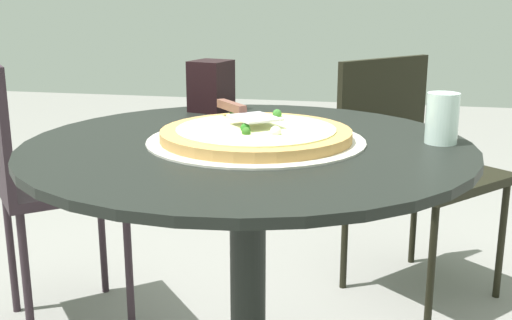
{
  "coord_description": "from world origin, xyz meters",
  "views": [
    {
      "loc": [
        -0.27,
        1.22,
        1.03
      ],
      "look_at": [
        -0.02,
        -0.01,
        0.7
      ],
      "focal_mm": 44.7,
      "sensor_mm": 36.0,
      "label": 1
    }
  ],
  "objects_px": {
    "pizza_on_tray": "(256,135)",
    "patio_chair_near": "(39,172)",
    "pizza_server": "(242,111)",
    "napkin_dispenser": "(211,86)",
    "patio_chair_corner": "(410,156)",
    "patio_table": "(248,236)",
    "drinking_cup": "(442,118)"
  },
  "relations": [
    {
      "from": "pizza_server",
      "to": "napkin_dispenser",
      "type": "bearing_deg",
      "value": -61.77
    },
    {
      "from": "napkin_dispenser",
      "to": "patio_chair_corner",
      "type": "xyz_separation_m",
      "value": [
        -0.53,
        -0.64,
        -0.32
      ]
    },
    {
      "from": "pizza_server",
      "to": "napkin_dispenser",
      "type": "distance_m",
      "value": 0.3
    },
    {
      "from": "drinking_cup",
      "to": "patio_chair_near",
      "type": "xyz_separation_m",
      "value": [
        1.13,
        -0.38,
        -0.28
      ]
    },
    {
      "from": "patio_chair_corner",
      "to": "patio_table",
      "type": "bearing_deg",
      "value": 69.87
    },
    {
      "from": "patio_chair_near",
      "to": "pizza_on_tray",
      "type": "bearing_deg",
      "value": 150.14
    },
    {
      "from": "patio_table",
      "to": "drinking_cup",
      "type": "relative_size",
      "value": 8.94
    },
    {
      "from": "patio_chair_near",
      "to": "patio_chair_corner",
      "type": "distance_m",
      "value": 1.22
    },
    {
      "from": "pizza_on_tray",
      "to": "drinking_cup",
      "type": "bearing_deg",
      "value": -170.62
    },
    {
      "from": "pizza_server",
      "to": "drinking_cup",
      "type": "xyz_separation_m",
      "value": [
        -0.41,
        -0.0,
        0.0
      ]
    },
    {
      "from": "patio_chair_near",
      "to": "pizza_server",
      "type": "bearing_deg",
      "value": 152.19
    },
    {
      "from": "pizza_server",
      "to": "napkin_dispenser",
      "type": "relative_size",
      "value": 1.5
    },
    {
      "from": "pizza_on_tray",
      "to": "patio_chair_near",
      "type": "bearing_deg",
      "value": -29.86
    },
    {
      "from": "pizza_on_tray",
      "to": "napkin_dispenser",
      "type": "bearing_deg",
      "value": -60.22
    },
    {
      "from": "pizza_on_tray",
      "to": "patio_table",
      "type": "bearing_deg",
      "value": 31.88
    },
    {
      "from": "patio_table",
      "to": "patio_chair_near",
      "type": "height_order",
      "value": "patio_chair_near"
    },
    {
      "from": "drinking_cup",
      "to": "patio_chair_corner",
      "type": "height_order",
      "value": "drinking_cup"
    },
    {
      "from": "pizza_server",
      "to": "patio_chair_near",
      "type": "relative_size",
      "value": 0.23
    },
    {
      "from": "patio_table",
      "to": "pizza_on_tray",
      "type": "relative_size",
      "value": 2.04
    },
    {
      "from": "patio_chair_near",
      "to": "patio_table",
      "type": "bearing_deg",
      "value": 149.07
    },
    {
      "from": "patio_table",
      "to": "patio_chair_corner",
      "type": "bearing_deg",
      "value": -110.13
    },
    {
      "from": "napkin_dispenser",
      "to": "patio_chair_near",
      "type": "height_order",
      "value": "napkin_dispenser"
    },
    {
      "from": "pizza_on_tray",
      "to": "patio_chair_corner",
      "type": "bearing_deg",
      "value": -109.49
    },
    {
      "from": "patio_chair_near",
      "to": "napkin_dispenser",
      "type": "bearing_deg",
      "value": 168.75
    },
    {
      "from": "patio_table",
      "to": "pizza_on_tray",
      "type": "bearing_deg",
      "value": -148.12
    },
    {
      "from": "patio_chair_near",
      "to": "patio_chair_corner",
      "type": "xyz_separation_m",
      "value": [
        -1.1,
        -0.53,
        -0.02
      ]
    },
    {
      "from": "napkin_dispenser",
      "to": "patio_chair_near",
      "type": "xyz_separation_m",
      "value": [
        0.58,
        -0.11,
        -0.29
      ]
    },
    {
      "from": "pizza_on_tray",
      "to": "patio_chair_near",
      "type": "distance_m",
      "value": 0.91
    },
    {
      "from": "pizza_on_tray",
      "to": "patio_chair_corner",
      "type": "relative_size",
      "value": 0.55
    },
    {
      "from": "patio_chair_near",
      "to": "patio_chair_corner",
      "type": "bearing_deg",
      "value": -154.38
    },
    {
      "from": "pizza_on_tray",
      "to": "drinking_cup",
      "type": "height_order",
      "value": "drinking_cup"
    },
    {
      "from": "patio_table",
      "to": "napkin_dispenser",
      "type": "bearing_deg",
      "value": -63.07
    }
  ]
}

